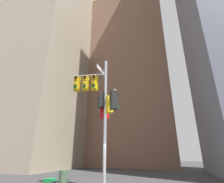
% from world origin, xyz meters
% --- Properties ---
extents(building_tower_left, '(13.86, 13.86, 42.40)m').
position_xyz_m(building_tower_left, '(-16.75, 11.65, 21.20)').
color(building_tower_left, tan).
rests_on(building_tower_left, ground).
extents(building_mid_block, '(16.68, 16.68, 35.65)m').
position_xyz_m(building_mid_block, '(-3.48, 24.84, 17.82)').
color(building_mid_block, brown).
rests_on(building_mid_block, ground).
extents(signal_pole_assembly, '(3.83, 2.75, 8.45)m').
position_xyz_m(signal_pole_assembly, '(-0.35, -0.40, 5.38)').
color(signal_pole_assembly, '#9EA0A3').
rests_on(signal_pole_assembly, ground).
extents(fire_hydrant, '(0.33, 0.23, 0.76)m').
position_xyz_m(fire_hydrant, '(-3.34, 0.50, 0.40)').
color(fire_hydrant, silver).
rests_on(fire_hydrant, ground).
extents(trash_bin, '(0.51, 0.51, 0.93)m').
position_xyz_m(trash_bin, '(-2.70, -0.17, 0.47)').
color(trash_bin, '#3F593F').
rests_on(trash_bin, ground).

